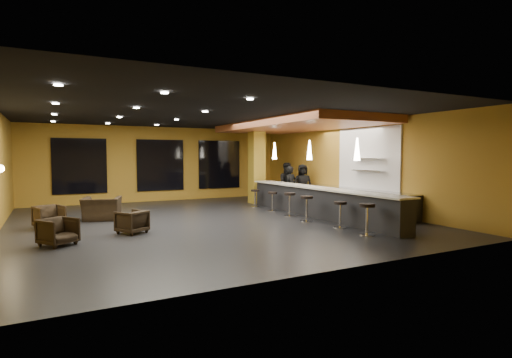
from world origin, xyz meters
name	(u,v)px	position (x,y,z in m)	size (l,w,h in m)	color
floor	(210,222)	(0.00, 0.00, -0.05)	(12.00, 13.00, 0.10)	black
ceiling	(209,113)	(0.00, 0.00, 3.55)	(12.00, 13.00, 0.10)	black
wall_back	(160,164)	(0.00, 6.55, 1.75)	(12.00, 0.10, 3.50)	#A37824
wall_front	(336,178)	(0.00, -6.55, 1.75)	(12.00, 0.10, 3.50)	#A37824
wall_right	(352,166)	(6.05, 0.00, 1.75)	(0.10, 13.00, 3.50)	#A37824
wood_soffit	(295,125)	(4.00, 1.00, 3.36)	(3.60, 8.00, 0.28)	#A3542F
window_left	(80,166)	(-3.50, 6.44, 1.70)	(2.20, 0.06, 2.40)	black
window_center	(161,165)	(0.00, 6.44, 1.70)	(2.20, 0.06, 2.40)	black
window_right	(219,164)	(3.00, 6.44, 1.70)	(2.20, 0.06, 2.40)	black
tile_backsplash	(368,160)	(5.96, -1.00, 2.00)	(0.06, 3.20, 2.40)	white
bar_counter	(317,203)	(3.65, -1.00, 0.50)	(0.60, 8.00, 1.00)	black
bar_top	(317,188)	(3.65, -1.00, 1.02)	(0.78, 8.10, 0.05)	silver
prep_counter	(352,200)	(5.65, -0.50, 0.43)	(0.70, 6.00, 0.86)	black
prep_top	(352,189)	(5.65, -0.50, 0.89)	(0.72, 6.00, 0.03)	silver
wall_shelf_lower	(369,171)	(5.82, -1.20, 1.60)	(0.30, 1.50, 0.03)	silver
wall_shelf_upper	(369,158)	(5.82, -1.20, 2.05)	(0.30, 1.50, 0.03)	silver
column	(257,164)	(3.65, 3.60, 1.75)	(0.60, 0.60, 3.50)	olive
wall_sconce	(0,169)	(-5.88, 0.50, 1.80)	(0.22, 0.22, 0.22)	#FFE5B2
pendant_0	(357,149)	(3.65, -3.00, 2.35)	(0.20, 0.20, 0.70)	white
pendant_1	(309,150)	(3.65, -0.50, 2.35)	(0.20, 0.20, 0.70)	white
pendant_2	(275,151)	(3.65, 2.00, 2.35)	(0.20, 0.20, 0.70)	white
staff_a	(291,186)	(4.45, 1.98, 0.85)	(0.62, 0.41, 1.70)	black
staff_b	(288,184)	(4.59, 2.44, 0.92)	(0.89, 0.70, 1.84)	black
staff_c	(303,184)	(5.21, 2.22, 0.89)	(0.87, 0.56, 1.77)	black
armchair_a	(58,232)	(-4.54, -1.78, 0.33)	(0.71, 0.73, 0.66)	black
armchair_b	(132,222)	(-2.69, -1.05, 0.32)	(0.69, 0.71, 0.64)	black
armchair_c	(49,217)	(-4.73, 0.84, 0.34)	(0.73, 0.75, 0.69)	black
armchair_d	(102,209)	(-3.16, 1.75, 0.38)	(1.17, 1.02, 0.76)	black
bar_stool_0	(367,215)	(2.89, -4.28, 0.55)	(0.44, 0.44, 0.86)	silver
bar_stool_1	(340,211)	(2.97, -3.07, 0.51)	(0.40, 0.40, 0.79)	silver
bar_stool_2	(307,205)	(2.72, -1.69, 0.54)	(0.43, 0.43, 0.85)	silver
bar_stool_3	(290,201)	(2.86, -0.45, 0.54)	(0.43, 0.43, 0.84)	silver
bar_stool_4	(273,199)	(2.98, 0.99, 0.48)	(0.38, 0.38, 0.74)	silver
bar_stool_5	(255,196)	(2.94, 2.39, 0.47)	(0.37, 0.37, 0.73)	silver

